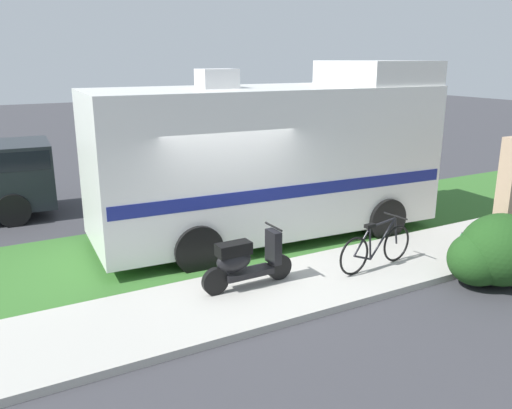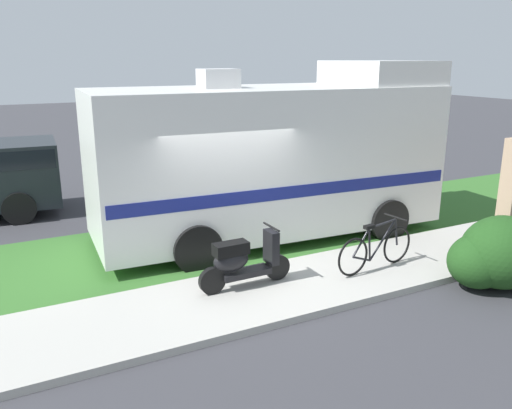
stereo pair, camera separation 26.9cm
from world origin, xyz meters
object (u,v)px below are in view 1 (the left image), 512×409
Objects in this scene: bottle_green at (462,239)px; bicycle at (376,247)px; motorhome_rv at (271,157)px; scooter at (245,261)px.

bicycle is at bearing -177.12° from bottle_green.
motorhome_rv reaches higher than bicycle.
bottle_green is at bearing -3.28° from scooter.
motorhome_rv is 4.13× the size of bicycle.
bottle_green is (2.37, 0.12, -0.28)m from bicycle.
bottle_green is (2.97, -2.52, -1.53)m from motorhome_rv.
scooter is 4.81m from bottle_green.
motorhome_rv is 4.47× the size of scooter.
bicycle reaches higher than bottle_green.
bottle_green is at bearing 2.88° from bicycle.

